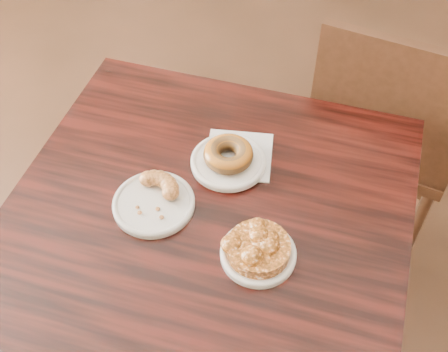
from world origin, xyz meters
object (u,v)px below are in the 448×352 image
(chair_far, at_px, (387,128))
(glazed_donut, at_px, (228,154))
(cafe_table, at_px, (209,300))
(apple_fritter, at_px, (259,247))
(cruller_fragment, at_px, (153,197))

(chair_far, bearing_deg, glazed_donut, 65.15)
(chair_far, height_order, glazed_donut, chair_far)
(cafe_table, distance_m, apple_fritter, 0.43)
(glazed_donut, xyz_separation_m, cruller_fragment, (-0.12, -0.16, -0.01))
(apple_fritter, distance_m, cruller_fragment, 0.25)
(apple_fritter, bearing_deg, chair_far, 72.60)
(glazed_donut, bearing_deg, apple_fritter, -59.78)
(cafe_table, xyz_separation_m, apple_fritter, (0.13, -0.07, 0.41))
(cafe_table, height_order, cruller_fragment, cruller_fragment)
(glazed_donut, distance_m, apple_fritter, 0.25)
(cafe_table, xyz_separation_m, chair_far, (0.37, 0.69, 0.08))
(glazed_donut, bearing_deg, cruller_fragment, -127.14)
(glazed_donut, relative_size, apple_fritter, 0.68)
(glazed_donut, bearing_deg, cafe_table, -92.73)
(chair_far, bearing_deg, cruller_fragment, 64.31)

